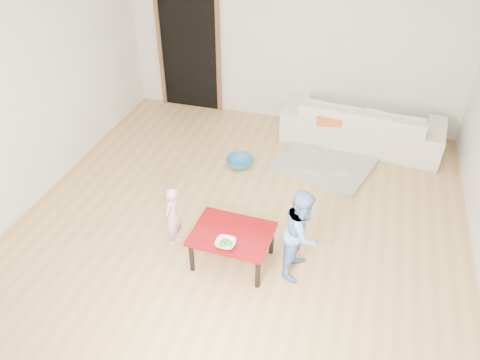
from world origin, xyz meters
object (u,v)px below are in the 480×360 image
at_px(basin, 240,162).
at_px(sofa, 363,123).
at_px(red_table, 232,247).
at_px(bowl, 226,243).
at_px(child_blue, 302,233).
at_px(child_pink, 172,216).

bearing_deg(basin, sofa, 35.47).
relative_size(sofa, red_table, 2.78).
distance_m(bowl, child_blue, 0.75).
distance_m(red_table, basin, 1.78).
distance_m(red_table, child_blue, 0.74).
relative_size(red_table, child_pink, 1.13).
height_order(red_table, child_pink, child_pink).
bearing_deg(basin, bowl, -77.63).
height_order(red_table, child_blue, child_blue).
distance_m(sofa, bowl, 3.17).
bearing_deg(sofa, child_pink, 62.45).
xyz_separation_m(child_pink, child_blue, (1.38, -0.02, 0.14)).
relative_size(bowl, child_blue, 0.20).
xyz_separation_m(child_pink, basin, (0.27, 1.61, -0.29)).
bearing_deg(red_table, child_pink, 170.96).
bearing_deg(bowl, child_pink, 156.34).
distance_m(red_table, child_pink, 0.72).
relative_size(red_table, basin, 2.14).
distance_m(red_table, bowl, 0.29).
distance_m(sofa, red_table, 2.99).
bearing_deg(basin, child_pink, -99.50).
relative_size(child_pink, child_blue, 0.72).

